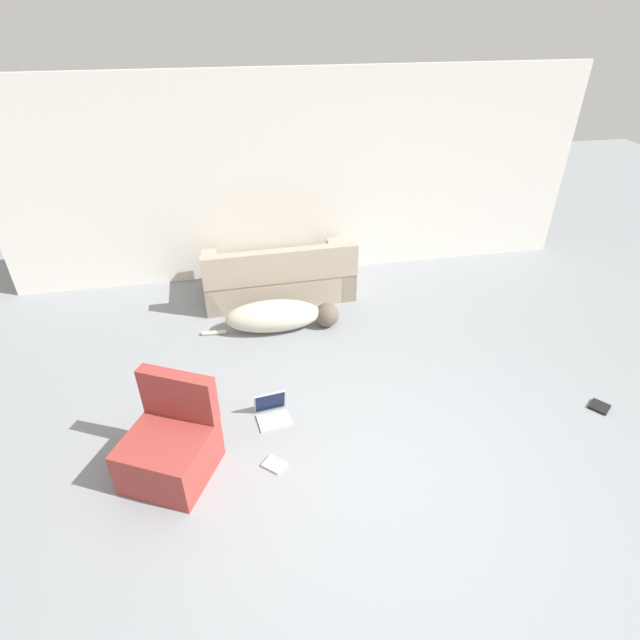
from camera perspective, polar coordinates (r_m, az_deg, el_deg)
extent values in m
plane|color=gray|center=(4.27, 6.81, -18.79)|extent=(20.00, 20.00, 0.00)
cube|color=silver|center=(6.78, -2.27, 15.82)|extent=(7.65, 0.06, 2.65)
cube|color=tan|center=(6.61, -4.81, 4.58)|extent=(1.93, 0.95, 0.39)
cube|color=tan|center=(6.09, -4.44, 6.19)|extent=(1.90, 0.20, 0.41)
cube|color=tan|center=(6.73, 2.37, 5.88)|extent=(0.23, 0.89, 0.53)
cube|color=tan|center=(6.54, -12.24, 4.25)|extent=(0.23, 0.89, 0.53)
ellipsoid|color=beige|center=(5.87, -5.38, 0.45)|extent=(1.13, 0.45, 0.38)
sphere|color=brown|center=(5.94, 0.78, 0.59)|extent=(0.30, 0.30, 0.29)
cylinder|color=beige|center=(5.98, -11.97, -1.41)|extent=(0.28, 0.06, 0.05)
ellipsoid|color=gray|center=(5.09, -15.00, -8.34)|extent=(0.38, 0.28, 0.14)
sphere|color=#A89E93|center=(5.02, -12.90, -8.95)|extent=(0.13, 0.13, 0.10)
cylinder|color=gray|center=(5.22, -17.07, -8.34)|extent=(0.09, 0.06, 0.02)
cube|color=#B7B7BC|center=(4.77, -5.25, -11.37)|extent=(0.33, 0.27, 0.02)
cube|color=#B7B7BC|center=(4.79, -5.74, -9.24)|extent=(0.31, 0.10, 0.23)
cube|color=#0F1938|center=(4.78, -5.71, -9.32)|extent=(0.28, 0.09, 0.20)
cube|color=beige|center=(4.41, -5.26, -16.12)|extent=(0.22, 0.22, 0.02)
cube|color=black|center=(5.58, 29.31, -8.63)|extent=(0.23, 0.23, 0.02)
cube|color=#993833|center=(4.37, -16.82, -14.61)|extent=(0.87, 0.86, 0.42)
cube|color=#993833|center=(4.24, -15.89, -8.23)|extent=(0.63, 0.40, 0.43)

